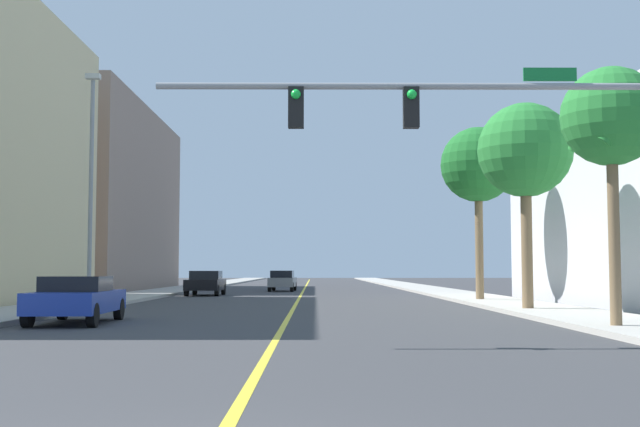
{
  "coord_description": "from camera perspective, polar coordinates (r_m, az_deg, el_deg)",
  "views": [
    {
      "loc": [
        0.85,
        -5.39,
        1.51
      ],
      "look_at": [
        1.0,
        19.37,
        3.25
      ],
      "focal_mm": 44.72,
      "sensor_mm": 36.0,
      "label": 1
    }
  ],
  "objects": [
    {
      "name": "palm_far",
      "position": [
        37.98,
        11.25,
        3.36
      ],
      "size": [
        3.51,
        3.51,
        8.01
      ],
      "color": "brown",
      "rests_on": "sidewalk_right"
    },
    {
      "name": "building_left_far",
      "position": [
        64.14,
        -16.77,
        0.98
      ],
      "size": [
        10.94,
        25.44,
        13.83
      ],
      "primitive_type": "cube",
      "color": "gray",
      "rests_on": "ground"
    },
    {
      "name": "sidewalk_right",
      "position": [
        48.1,
        9.46,
        -5.68
      ],
      "size": [
        3.37,
        168.0,
        0.15
      ],
      "primitive_type": "cube",
      "color": "#B2ADA3",
      "rests_on": "ground"
    },
    {
      "name": "lane_marking_center",
      "position": [
        47.42,
        -1.37,
        -5.85
      ],
      "size": [
        0.16,
        144.0,
        0.01
      ],
      "primitive_type": "cube",
      "color": "yellow",
      "rests_on": "ground"
    },
    {
      "name": "street_lamp",
      "position": [
        31.99,
        -16.06,
        2.5
      ],
      "size": [
        0.56,
        0.28,
        8.96
      ],
      "color": "gray",
      "rests_on": "sidewalk_left"
    },
    {
      "name": "car_blue",
      "position": [
        23.52,
        -17.01,
        -5.84
      ],
      "size": [
        2.04,
        4.43,
        1.32
      ],
      "rotation": [
        0.0,
        0.0,
        3.18
      ],
      "color": "#1E389E",
      "rests_on": "ground"
    },
    {
      "name": "car_gray",
      "position": [
        55.79,
        -2.7,
        -4.81
      ],
      "size": [
        1.88,
        4.17,
        1.43
      ],
      "rotation": [
        0.0,
        0.0,
        -0.04
      ],
      "color": "slate",
      "rests_on": "ground"
    },
    {
      "name": "car_black",
      "position": [
        47.13,
        -8.18,
        -4.92
      ],
      "size": [
        1.99,
        4.02,
        1.43
      ],
      "rotation": [
        0.0,
        0.0,
        3.13
      ],
      "color": "black",
      "rests_on": "ground"
    },
    {
      "name": "ground",
      "position": [
        47.42,
        -1.37,
        -5.85
      ],
      "size": [
        192.0,
        192.0,
        0.0
      ],
      "primitive_type": "plane",
      "color": "#38383A"
    },
    {
      "name": "sidewalk_left",
      "position": [
        48.42,
        -12.13,
        -5.64
      ],
      "size": [
        3.37,
        168.0,
        0.15
      ],
      "primitive_type": "cube",
      "color": "#9E9B93",
      "rests_on": "ground"
    },
    {
      "name": "palm_mid",
      "position": [
        29.51,
        14.46,
        4.29
      ],
      "size": [
        3.38,
        3.38,
        7.33
      ],
      "color": "brown",
      "rests_on": "sidewalk_right"
    },
    {
      "name": "traffic_signal_mast",
      "position": [
        16.75,
        12.1,
        5.6
      ],
      "size": [
        10.23,
        0.36,
        5.71
      ],
      "color": "gray",
      "rests_on": "sidewalk_right"
    },
    {
      "name": "palm_near",
      "position": [
        21.22,
        20.1,
        6.35
      ],
      "size": [
        2.48,
        2.48,
        6.41
      ],
      "color": "brown",
      "rests_on": "sidewalk_right"
    }
  ]
}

